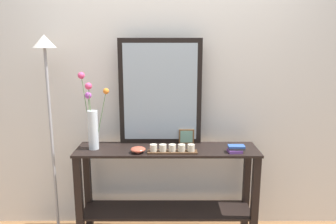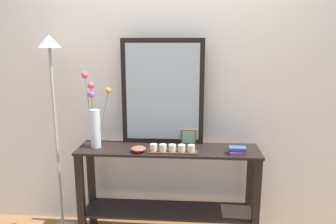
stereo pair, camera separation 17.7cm
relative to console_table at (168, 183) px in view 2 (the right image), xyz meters
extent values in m
cube|color=silver|center=(0.00, 0.30, 0.84)|extent=(6.40, 0.08, 2.70)
cube|color=black|center=(0.00, 0.00, 0.29)|extent=(1.48, 0.37, 0.02)
cube|color=black|center=(0.00, 0.00, -0.25)|extent=(1.42, 0.33, 0.02)
cube|color=black|center=(-0.70, -0.14, -0.11)|extent=(0.06, 0.06, 0.79)
cube|color=black|center=(0.70, -0.14, -0.11)|extent=(0.06, 0.06, 0.79)
cube|color=black|center=(-0.70, 0.14, -0.11)|extent=(0.06, 0.06, 0.79)
cube|color=black|center=(0.70, 0.14, -0.11)|extent=(0.06, 0.06, 0.79)
cube|color=black|center=(-0.06, 0.15, 0.75)|extent=(0.69, 0.03, 0.89)
cube|color=#9EADB7|center=(-0.06, 0.14, 0.75)|extent=(0.61, 0.00, 0.81)
cylinder|color=silver|center=(-0.60, -0.01, 0.46)|extent=(0.08, 0.08, 0.32)
cylinder|color=#4C753D|center=(-0.62, 0.00, 0.53)|extent=(0.03, 0.06, 0.42)
sphere|color=#B24CB7|center=(-0.63, 0.03, 0.74)|extent=(0.05, 0.05, 0.05)
cylinder|color=#4C753D|center=(-0.53, 0.01, 0.55)|extent=(0.10, 0.03, 0.45)
sphere|color=orange|center=(-0.49, 0.03, 0.77)|extent=(0.05, 0.05, 0.05)
cylinder|color=#4C753D|center=(-0.64, 0.02, 0.61)|extent=(0.08, 0.07, 0.57)
sphere|color=#EA4275|center=(-0.68, 0.05, 0.90)|extent=(0.05, 0.05, 0.05)
cylinder|color=#4C753D|center=(-0.61, -0.01, 0.57)|extent=(0.02, 0.01, 0.50)
sphere|color=#EA4275|center=(-0.61, -0.02, 0.82)|extent=(0.05, 0.05, 0.05)
cube|color=#472D1C|center=(0.04, -0.10, 0.31)|extent=(0.39, 0.09, 0.01)
cylinder|color=beige|center=(-0.11, -0.10, 0.34)|extent=(0.06, 0.06, 0.05)
cylinder|color=beige|center=(-0.03, -0.10, 0.34)|extent=(0.06, 0.06, 0.05)
cylinder|color=beige|center=(0.04, -0.10, 0.34)|extent=(0.06, 0.06, 0.05)
cylinder|color=beige|center=(0.12, -0.10, 0.34)|extent=(0.06, 0.06, 0.05)
cylinder|color=beige|center=(0.19, -0.10, 0.34)|extent=(0.06, 0.06, 0.05)
cube|color=brown|center=(0.17, 0.13, 0.37)|extent=(0.13, 0.01, 0.13)
cube|color=#73A48C|center=(0.17, 0.12, 0.37)|extent=(0.10, 0.00, 0.10)
cylinder|color=#B24C38|center=(-0.23, -0.10, 0.31)|extent=(0.05, 0.05, 0.01)
ellipsoid|color=#B24C38|center=(-0.23, -0.10, 0.33)|extent=(0.12, 0.12, 0.04)
cube|color=#663884|center=(0.54, -0.09, 0.32)|extent=(0.11, 0.10, 0.02)
cube|color=#424247|center=(0.55, -0.09, 0.34)|extent=(0.13, 0.08, 0.02)
cube|color=#2D519E|center=(0.55, -0.09, 0.35)|extent=(0.13, 0.08, 0.02)
cylinder|color=#9E9EA3|center=(-0.95, 0.03, 0.31)|extent=(0.02, 0.02, 1.60)
cone|color=beige|center=(-0.95, 0.03, 1.16)|extent=(0.18, 0.18, 0.10)
camera|label=1|loc=(0.01, -2.53, 1.15)|focal=34.65mm
camera|label=2|loc=(0.18, -2.52, 1.15)|focal=34.65mm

